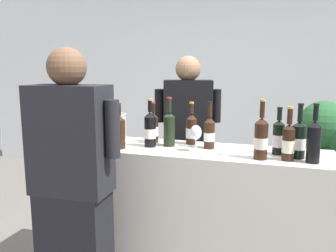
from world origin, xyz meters
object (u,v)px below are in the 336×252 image
object	(u,v)px
wine_bottle_10	(299,139)
wine_bottle_8	(119,131)
wine_bottle_1	(82,128)
wine_bottle_6	(191,129)
person_guest	(73,198)
wine_bottle_5	(153,128)
ice_bucket	(112,126)
wine_bottle_7	(209,132)
wine_bottle_11	(261,138)
wine_bottle_2	(278,137)
wine_bottle_3	(169,128)
wine_bottle_0	(314,140)
wine_bottle_4	(150,129)
potted_shrub	(335,145)
wine_glass	(196,133)
wine_bottle_9	(288,142)
person_server	(187,155)

from	to	relation	value
wine_bottle_10	wine_bottle_8	bearing A→B (deg)	-175.25
wine_bottle_1	wine_bottle_6	world-z (taller)	wine_bottle_1
person_guest	wine_bottle_5	bearing A→B (deg)	71.51
wine_bottle_6	ice_bucket	distance (m)	0.63
wine_bottle_7	wine_bottle_11	xyz separation A→B (m)	(0.35, -0.18, 0.02)
wine_bottle_11	wine_bottle_2	bearing A→B (deg)	56.91
wine_bottle_3	wine_bottle_8	xyz separation A→B (m)	(-0.30, -0.17, -0.01)
wine_bottle_0	person_guest	world-z (taller)	person_guest
wine_bottle_4	person_guest	world-z (taller)	person_guest
wine_bottle_4	wine_bottle_8	distance (m)	0.21
potted_shrub	wine_bottle_4	bearing A→B (deg)	-141.42
wine_bottle_6	wine_bottle_11	size ratio (longest dim) A/B	0.84
wine_bottle_0	wine_bottle_3	distance (m)	0.95
wine_bottle_4	wine_bottle_5	xyz separation A→B (m)	(-0.03, 0.14, -0.01)
potted_shrub	wine_bottle_1	bearing A→B (deg)	-147.76
person_guest	wine_glass	bearing A→B (deg)	41.52
person_guest	potted_shrub	size ratio (longest dim) A/B	1.31
wine_bottle_8	wine_bottle_9	distance (m)	1.10
wine_bottle_9	wine_glass	bearing A→B (deg)	174.69
wine_bottle_3	wine_bottle_10	distance (m)	0.86
wine_bottle_5	wine_bottle_11	bearing A→B (deg)	-17.81
wine_bottle_7	person_server	bearing A→B (deg)	118.28
wine_bottle_5	wine_bottle_9	bearing A→B (deg)	-14.04
wine_bottle_1	wine_bottle_5	world-z (taller)	wine_bottle_1
wine_bottle_1	wine_glass	bearing A→B (deg)	2.97
wine_bottle_3	wine_bottle_10	world-z (taller)	wine_bottle_3
wine_bottle_5	wine_bottle_0	bearing A→B (deg)	-12.75
wine_bottle_1	person_guest	world-z (taller)	person_guest
wine_bottle_11	wine_bottle_7	bearing A→B (deg)	152.40
wine_bottle_4	wine_bottle_5	size ratio (longest dim) A/B	1.13
potted_shrub	wine_glass	bearing A→B (deg)	-132.12
wine_bottle_0	potted_shrub	bearing A→B (deg)	75.83
wine_bottle_7	wine_glass	xyz separation A→B (m)	(-0.07, -0.11, 0.01)
wine_bottle_2	wine_bottle_8	size ratio (longest dim) A/B	0.97
wine_bottle_1	wine_bottle_6	xyz separation A→B (m)	(0.75, 0.25, -0.01)
wine_bottle_11	person_server	world-z (taller)	person_server
wine_bottle_9	person_guest	world-z (taller)	person_guest
wine_bottle_8	potted_shrub	size ratio (longest dim) A/B	0.25
wine_bottle_2	wine_glass	world-z (taller)	wine_bottle_2
wine_bottle_11	wine_glass	size ratio (longest dim) A/B	2.06
wine_bottle_11	ice_bucket	bearing A→B (deg)	166.08
wine_bottle_0	wine_bottle_10	bearing A→B (deg)	131.52
wine_bottle_4	wine_glass	distance (m)	0.34
wine_glass	ice_bucket	bearing A→B (deg)	163.54
wine_bottle_5	wine_bottle_6	xyz separation A→B (m)	(0.28, 0.03, 0.00)
wine_bottle_7	person_server	distance (m)	0.69
wine_bottle_8	wine_bottle_11	bearing A→B (deg)	0.09
ice_bucket	wine_bottle_8	bearing A→B (deg)	-55.44
wine_bottle_8	ice_bucket	distance (m)	0.34
wine_bottle_6	wine_bottle_8	xyz separation A→B (m)	(-0.44, -0.28, 0.01)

